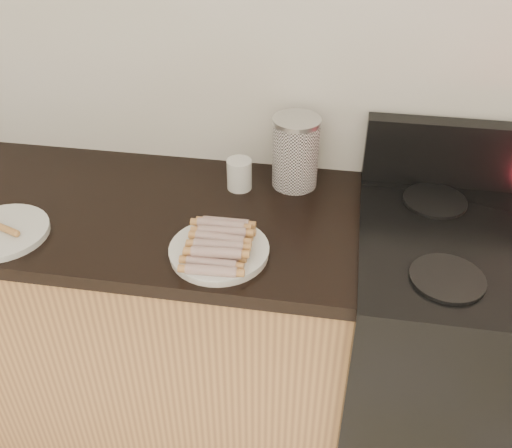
% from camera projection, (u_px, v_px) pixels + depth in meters
% --- Properties ---
extents(wall_back, '(4.00, 0.04, 2.60)m').
position_uv_depth(wall_back, '(234.00, 38.00, 1.61)').
color(wall_back, silver).
rests_on(wall_back, ground).
extents(cabinet_base, '(2.20, 0.59, 0.86)m').
position_uv_depth(cabinet_base, '(23.00, 308.00, 1.97)').
color(cabinet_base, '#B07D46').
rests_on(cabinet_base, floor).
extents(stove, '(0.76, 0.65, 0.91)m').
position_uv_depth(stove, '(469.00, 361.00, 1.74)').
color(stove, black).
rests_on(stove, floor).
extents(stove_panel, '(0.76, 0.06, 0.20)m').
position_uv_depth(stove_panel, '(498.00, 157.00, 1.65)').
color(stove_panel, black).
rests_on(stove_panel, stove).
extents(burner_near_left, '(0.18, 0.18, 0.01)m').
position_uv_depth(burner_near_left, '(447.00, 278.00, 1.36)').
color(burner_near_left, black).
rests_on(burner_near_left, stove).
extents(burner_far_left, '(0.18, 0.18, 0.01)m').
position_uv_depth(burner_far_left, '(435.00, 201.00, 1.63)').
color(burner_far_left, black).
rests_on(burner_far_left, stove).
extents(main_plate, '(0.31, 0.31, 0.02)m').
position_uv_depth(main_plate, '(219.00, 252.00, 1.45)').
color(main_plate, white).
rests_on(main_plate, counter_slab).
extents(side_plate, '(0.27, 0.27, 0.02)m').
position_uv_depth(side_plate, '(2.00, 232.00, 1.52)').
color(side_plate, white).
rests_on(side_plate, counter_slab).
extents(hotdog_pile, '(0.12, 0.23, 0.05)m').
position_uv_depth(hotdog_pile, '(219.00, 243.00, 1.44)').
color(hotdog_pile, maroon).
rests_on(hotdog_pile, main_plate).
extents(plain_sausages, '(0.12, 0.06, 0.02)m').
position_uv_depth(plain_sausages, '(0.00, 227.00, 1.51)').
color(plain_sausages, '#DC7441').
rests_on(plain_sausages, side_plate).
extents(canister, '(0.14, 0.14, 0.22)m').
position_uv_depth(canister, '(296.00, 152.00, 1.67)').
color(canister, silver).
rests_on(canister, counter_slab).
extents(mug, '(0.08, 0.08, 0.09)m').
position_uv_depth(mug, '(239.00, 174.00, 1.69)').
color(mug, white).
rests_on(mug, counter_slab).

